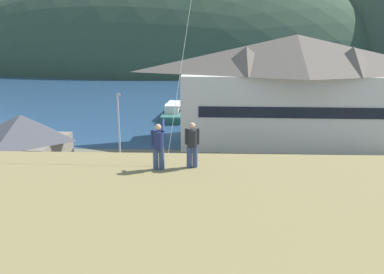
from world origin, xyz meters
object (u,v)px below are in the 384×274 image
at_px(person_kite_flyer, 158,145).
at_px(storage_shed_waterside, 211,117).
at_px(wharf_dock, 199,116).
at_px(moored_boat_wharfside, 172,114).
at_px(moored_boat_outer_mooring, 220,109).
at_px(parked_car_back_row_right, 344,185).
at_px(parked_car_lone_by_shed, 166,176).
at_px(parked_car_back_row_left, 113,221).
at_px(parking_light_pole, 119,128).
at_px(person_companion, 192,143).
at_px(parked_car_mid_row_near, 212,220).
at_px(harbor_lodge, 294,87).
at_px(moored_boat_inner_slip, 175,111).
at_px(storage_shed_near_lot, 24,151).

bearing_deg(person_kite_flyer, storage_shed_waterside, 85.80).
xyz_separation_m(wharf_dock, moored_boat_wharfside, (-3.72, -0.39, 0.37)).
distance_m(storage_shed_waterside, moored_boat_outer_mooring, 14.26).
height_order(storage_shed_waterside, parked_car_back_row_right, storage_shed_waterside).
xyz_separation_m(parked_car_lone_by_shed, parked_car_back_row_left, (-2.37, -7.59, 0.00)).
distance_m(parked_car_back_row_right, parking_light_pole, 18.25).
height_order(storage_shed_waterside, moored_boat_outer_mooring, storage_shed_waterside).
height_order(moored_boat_wharfside, moored_boat_outer_mooring, same).
xyz_separation_m(wharf_dock, parking_light_pole, (-6.22, -23.03, 3.69)).
bearing_deg(person_companion, parked_car_mid_row_near, 82.73).
xyz_separation_m(moored_boat_outer_mooring, parked_car_mid_row_near, (-1.70, -37.37, 0.34)).
bearing_deg(parked_car_back_row_left, storage_shed_waterside, 75.90).
relative_size(harbor_lodge, parked_car_back_row_right, 5.88).
distance_m(wharf_dock, parked_car_back_row_left, 34.33).
xyz_separation_m(harbor_lodge, moored_boat_wharfside, (-14.21, 11.99, -5.46)).
distance_m(moored_boat_wharfside, parked_car_mid_row_near, 33.71).
bearing_deg(parked_car_back_row_right, storage_shed_waterside, 118.77).
height_order(storage_shed_waterside, person_companion, person_companion).
relative_size(parked_car_lone_by_shed, person_companion, 2.42).
bearing_deg(storage_shed_waterside, wharf_dock, 98.85).
height_order(harbor_lodge, parking_light_pole, harbor_lodge).
xyz_separation_m(harbor_lodge, parked_car_back_row_left, (-14.82, -21.67, -5.11)).
relative_size(harbor_lodge, moored_boat_wharfside, 2.99).
relative_size(moored_boat_outer_mooring, parked_car_back_row_left, 1.35).
xyz_separation_m(wharf_dock, parked_car_back_row_left, (-4.33, -34.05, 0.71)).
bearing_deg(person_kite_flyer, parking_light_pole, 107.27).
height_order(moored_boat_inner_slip, parking_light_pole, parking_light_pole).
bearing_deg(moored_boat_inner_slip, parked_car_mid_row_near, -81.92).
bearing_deg(wharf_dock, parked_car_mid_row_near, -87.43).
bearing_deg(harbor_lodge, parked_car_mid_row_near, -112.86).
xyz_separation_m(parked_car_mid_row_near, person_companion, (-0.90, -7.04, 6.66)).
bearing_deg(parked_car_back_row_left, parked_car_back_row_right, 22.11).
bearing_deg(parked_car_mid_row_near, wharf_dock, 92.57).
bearing_deg(parked_car_back_row_left, moored_boat_outer_mooring, 78.70).
xyz_separation_m(wharf_dock, person_companion, (0.61, -40.72, 7.38)).
distance_m(harbor_lodge, storage_shed_near_lot, 27.49).
bearing_deg(parked_car_back_row_right, storage_shed_near_lot, 177.83).
xyz_separation_m(moored_boat_outer_mooring, parked_car_back_row_left, (-7.54, -37.73, 0.34)).
distance_m(storage_shed_waterside, moored_boat_inner_slip, 13.69).
height_order(storage_shed_near_lot, parked_car_lone_by_shed, storage_shed_near_lot).
xyz_separation_m(parked_car_back_row_left, person_companion, (4.94, -6.68, 6.66)).
xyz_separation_m(moored_boat_outer_mooring, moored_boat_inner_slip, (-6.79, -1.52, 0.00)).
bearing_deg(harbor_lodge, parked_car_back_row_right, -87.54).
distance_m(parked_car_lone_by_shed, parked_car_back_row_left, 7.95).
relative_size(harbor_lodge, parked_car_mid_row_near, 5.87).
bearing_deg(parked_car_lone_by_shed, person_companion, -79.79).
bearing_deg(parked_car_lone_by_shed, parking_light_pole, 141.14).
bearing_deg(parked_car_mid_row_near, storage_shed_waterside, 89.74).
height_order(moored_boat_wharfside, parked_car_lone_by_shed, moored_boat_wharfside).
xyz_separation_m(storage_shed_waterside, person_companion, (-1.00, -30.35, 5.28)).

